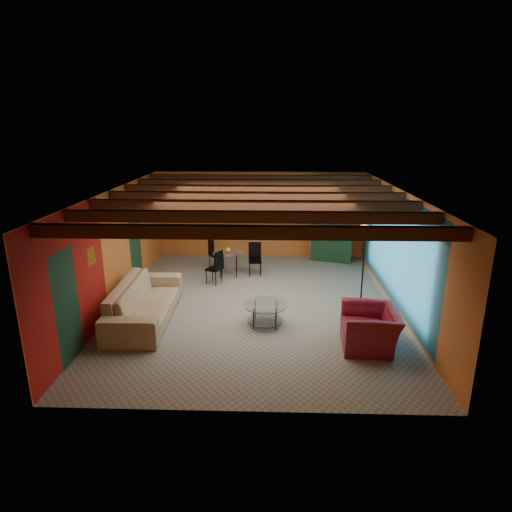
{
  "coord_description": "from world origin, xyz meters",
  "views": [
    {
      "loc": [
        0.32,
        -9.53,
        4.11
      ],
      "look_at": [
        0.0,
        0.2,
        1.15
      ],
      "focal_mm": 30.58,
      "sensor_mm": 36.0,
      "label": 1
    }
  ],
  "objects_px": {
    "potted_plant": "(333,184)",
    "sofa": "(145,301)",
    "armoire": "(331,227)",
    "armchair": "(370,328)",
    "vase": "(228,241)",
    "coffee_table": "(265,314)",
    "floor_lamp": "(363,267)",
    "dining_table": "(229,259)"
  },
  "relations": [
    {
      "from": "armchair",
      "to": "coffee_table",
      "type": "height_order",
      "value": "armchair"
    },
    {
      "from": "sofa",
      "to": "vase",
      "type": "relative_size",
      "value": 16.74
    },
    {
      "from": "armchair",
      "to": "potted_plant",
      "type": "distance_m",
      "value": 5.96
    },
    {
      "from": "potted_plant",
      "to": "sofa",
      "type": "bearing_deg",
      "value": -135.12
    },
    {
      "from": "sofa",
      "to": "floor_lamp",
      "type": "height_order",
      "value": "floor_lamp"
    },
    {
      "from": "floor_lamp",
      "to": "vase",
      "type": "bearing_deg",
      "value": 148.35
    },
    {
      "from": "sofa",
      "to": "dining_table",
      "type": "height_order",
      "value": "dining_table"
    },
    {
      "from": "armchair",
      "to": "potted_plant",
      "type": "xyz_separation_m",
      "value": [
        -0.05,
        5.62,
        1.98
      ]
    },
    {
      "from": "armoire",
      "to": "floor_lamp",
      "type": "height_order",
      "value": "armoire"
    },
    {
      "from": "armchair",
      "to": "vase",
      "type": "xyz_separation_m",
      "value": [
        -3.08,
        4.01,
        0.63
      ]
    },
    {
      "from": "sofa",
      "to": "armoire",
      "type": "xyz_separation_m",
      "value": [
        4.58,
        4.56,
        0.63
      ]
    },
    {
      "from": "dining_table",
      "to": "potted_plant",
      "type": "xyz_separation_m",
      "value": [
        3.04,
        1.6,
        1.9
      ]
    },
    {
      "from": "armchair",
      "to": "vase",
      "type": "relative_size",
      "value": 6.78
    },
    {
      "from": "dining_table",
      "to": "potted_plant",
      "type": "height_order",
      "value": "potted_plant"
    },
    {
      "from": "potted_plant",
      "to": "vase",
      "type": "xyz_separation_m",
      "value": [
        -3.04,
        -1.6,
        -1.35
      ]
    },
    {
      "from": "armchair",
      "to": "vase",
      "type": "bearing_deg",
      "value": -138.34
    },
    {
      "from": "armoire",
      "to": "potted_plant",
      "type": "relative_size",
      "value": 4.11
    },
    {
      "from": "sofa",
      "to": "floor_lamp",
      "type": "distance_m",
      "value": 4.97
    },
    {
      "from": "armchair",
      "to": "armoire",
      "type": "relative_size",
      "value": 0.55
    },
    {
      "from": "sofa",
      "to": "potted_plant",
      "type": "xyz_separation_m",
      "value": [
        4.58,
        4.56,
        1.94
      ]
    },
    {
      "from": "armoire",
      "to": "coffee_table",
      "type": "bearing_deg",
      "value": -95.9
    },
    {
      "from": "sofa",
      "to": "armoire",
      "type": "bearing_deg",
      "value": -46.38
    },
    {
      "from": "sofa",
      "to": "vase",
      "type": "height_order",
      "value": "vase"
    },
    {
      "from": "sofa",
      "to": "dining_table",
      "type": "bearing_deg",
      "value": -28.82
    },
    {
      "from": "vase",
      "to": "floor_lamp",
      "type": "bearing_deg",
      "value": -31.65
    },
    {
      "from": "coffee_table",
      "to": "armoire",
      "type": "distance_m",
      "value": 5.2
    },
    {
      "from": "dining_table",
      "to": "armoire",
      "type": "bearing_deg",
      "value": 27.84
    },
    {
      "from": "armchair",
      "to": "vase",
      "type": "distance_m",
      "value": 5.1
    },
    {
      "from": "sofa",
      "to": "armchair",
      "type": "distance_m",
      "value": 4.75
    },
    {
      "from": "potted_plant",
      "to": "armoire",
      "type": "bearing_deg",
      "value": 0.0
    },
    {
      "from": "armoire",
      "to": "vase",
      "type": "bearing_deg",
      "value": -135.62
    },
    {
      "from": "dining_table",
      "to": "sofa",
      "type": "bearing_deg",
      "value": -117.56
    },
    {
      "from": "coffee_table",
      "to": "dining_table",
      "type": "relative_size",
      "value": 0.51
    },
    {
      "from": "armoire",
      "to": "floor_lamp",
      "type": "xyz_separation_m",
      "value": [
        0.27,
        -3.64,
        -0.1
      ]
    },
    {
      "from": "sofa",
      "to": "vase",
      "type": "xyz_separation_m",
      "value": [
        1.54,
        2.96,
        0.59
      ]
    },
    {
      "from": "armchair",
      "to": "armoire",
      "type": "xyz_separation_m",
      "value": [
        -0.05,
        5.62,
        0.67
      ]
    },
    {
      "from": "floor_lamp",
      "to": "coffee_table",
      "type": "bearing_deg",
      "value": -153.71
    },
    {
      "from": "potted_plant",
      "to": "vase",
      "type": "bearing_deg",
      "value": -152.16
    },
    {
      "from": "sofa",
      "to": "coffee_table",
      "type": "xyz_separation_m",
      "value": [
        2.62,
        -0.19,
        -0.19
      ]
    },
    {
      "from": "sofa",
      "to": "coffee_table",
      "type": "height_order",
      "value": "sofa"
    },
    {
      "from": "sofa",
      "to": "armoire",
      "type": "distance_m",
      "value": 6.49
    },
    {
      "from": "sofa",
      "to": "armoire",
      "type": "height_order",
      "value": "armoire"
    }
  ]
}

